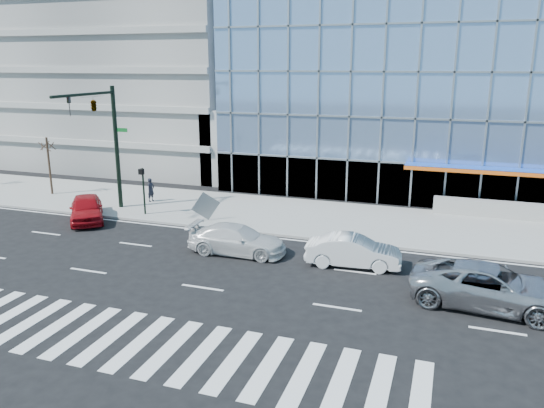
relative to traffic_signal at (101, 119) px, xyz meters
The scene contains 14 objects.
ground 13.41m from the traffic_signal, 22.56° to the right, with size 160.00×160.00×0.00m, color black.
sidewalk 13.03m from the traffic_signal, 17.33° to the left, with size 120.00×8.00×0.15m, color gray.
theatre_building 32.95m from the traffic_signal, 40.61° to the left, with size 42.00×26.00×15.00m, color #7FA3D5.
parking_garage 23.56m from the traffic_signal, 112.79° to the left, with size 24.00×24.00×20.00m, color gray.
ramp_block 14.68m from the traffic_signal, 69.59° to the left, with size 6.00×8.00×6.00m, color gray.
traffic_signal is the anchor object (origin of this frame).
ped_signal_post 4.75m from the traffic_signal, ahead, with size 0.30×0.33×3.00m.
street_tree_near 7.96m from the traffic_signal, 157.29° to the left, with size 1.10×1.10×4.23m.
silver_suv 24.25m from the traffic_signal, 15.88° to the right, with size 2.86×6.20×1.72m, color #B0B0B5.
white_suv 12.70m from the traffic_signal, 20.49° to the right, with size 2.08×5.12×1.49m, color silver.
white_sedan 18.03m from the traffic_signal, 12.94° to the right, with size 1.60×4.57×1.51m, color white.
red_sedan 5.62m from the traffic_signal, 102.39° to the right, with size 1.91×4.75×1.62m, color #9C0C13.
pedestrian 6.31m from the traffic_signal, 71.08° to the left, with size 0.60×0.39×1.65m, color black.
tilted_panel 8.54m from the traffic_signal, ahead, with size 1.30×0.06×1.30m, color gray.
Camera 1 is at (9.87, -23.36, 9.53)m, focal length 35.00 mm.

